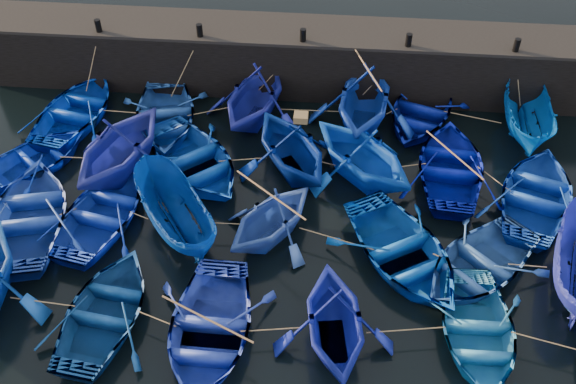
# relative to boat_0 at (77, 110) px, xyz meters

# --- Properties ---
(ground) EXTENTS (120.00, 120.00, 0.00)m
(ground) POSITION_rel_boat_0_xyz_m (8.63, -7.27, -0.50)
(ground) COLOR black
(ground) RESTS_ON ground
(quay_wall) EXTENTS (26.00, 2.50, 2.50)m
(quay_wall) POSITION_rel_boat_0_xyz_m (8.63, 3.23, 0.75)
(quay_wall) COLOR black
(quay_wall) RESTS_ON ground
(quay_top) EXTENTS (26.00, 2.50, 0.12)m
(quay_top) POSITION_rel_boat_0_xyz_m (8.63, 3.23, 2.06)
(quay_top) COLOR black
(quay_top) RESTS_ON quay_wall
(bollard_0) EXTENTS (0.24, 0.24, 0.50)m
(bollard_0) POSITION_rel_boat_0_xyz_m (0.63, 2.33, 2.37)
(bollard_0) COLOR black
(bollard_0) RESTS_ON quay_top
(bollard_1) EXTENTS (0.24, 0.24, 0.50)m
(bollard_1) POSITION_rel_boat_0_xyz_m (4.63, 2.33, 2.37)
(bollard_1) COLOR black
(bollard_1) RESTS_ON quay_top
(bollard_2) EXTENTS (0.24, 0.24, 0.50)m
(bollard_2) POSITION_rel_boat_0_xyz_m (8.63, 2.33, 2.37)
(bollard_2) COLOR black
(bollard_2) RESTS_ON quay_top
(bollard_3) EXTENTS (0.24, 0.24, 0.50)m
(bollard_3) POSITION_rel_boat_0_xyz_m (12.63, 2.33, 2.37)
(bollard_3) COLOR black
(bollard_3) RESTS_ON quay_top
(bollard_4) EXTENTS (0.24, 0.24, 0.50)m
(bollard_4) POSITION_rel_boat_0_xyz_m (16.63, 2.33, 2.37)
(bollard_4) COLOR black
(bollard_4) RESTS_ON quay_top
(boat_0) EXTENTS (4.34, 5.43, 1.01)m
(boat_0) POSITION_rel_boat_0_xyz_m (0.00, 0.00, 0.00)
(boat_0) COLOR #002A98
(boat_0) RESTS_ON ground
(boat_1) EXTENTS (4.42, 5.46, 1.00)m
(boat_1) POSITION_rel_boat_0_xyz_m (3.49, -0.06, -0.00)
(boat_1) COLOR #1B4996
(boat_1) RESTS_ON ground
(boat_2) EXTENTS (4.90, 5.32, 2.34)m
(boat_2) POSITION_rel_boat_0_xyz_m (6.91, 0.68, 0.67)
(boat_2) COLOR navy
(boat_2) RESTS_ON ground
(boat_3) EXTENTS (4.72, 5.29, 2.53)m
(boat_3) POSITION_rel_boat_0_xyz_m (11.10, 0.74, 0.76)
(boat_3) COLOR #133ABF
(boat_3) RESTS_ON ground
(boat_4) EXTENTS (4.70, 5.50, 0.96)m
(boat_4) POSITION_rel_boat_0_xyz_m (13.32, 1.12, -0.02)
(boat_4) COLOR #031077
(boat_4) RESTS_ON ground
(boat_5) EXTENTS (2.01, 4.64, 1.76)m
(boat_5) POSITION_rel_boat_0_xyz_m (17.23, 0.56, 0.37)
(boat_5) COLOR #0353B8
(boat_5) RESTS_ON ground
(boat_6) EXTENTS (4.86, 5.03, 0.85)m
(boat_6) POSITION_rel_boat_0_xyz_m (-0.56, -2.85, -0.08)
(boat_6) COLOR #092CAF
(boat_6) RESTS_ON ground
(boat_7) EXTENTS (5.38, 5.79, 2.48)m
(boat_7) POSITION_rel_boat_0_xyz_m (2.64, -2.81, 0.74)
(boat_7) COLOR navy
(boat_7) RESTS_ON ground
(boat_8) EXTENTS (6.02, 6.19, 1.05)m
(boat_8) POSITION_rel_boat_0_xyz_m (5.12, -2.57, 0.02)
(boat_8) COLOR #0B43BD
(boat_8) RESTS_ON ground
(boat_9) EXTENTS (5.51, 5.70, 2.30)m
(boat_9) POSITION_rel_boat_0_xyz_m (8.59, -2.23, 0.65)
(boat_9) COLOR navy
(boat_9) RESTS_ON ground
(boat_10) EXTENTS (5.95, 5.96, 2.38)m
(boat_10) POSITION_rel_boat_0_xyz_m (11.06, -2.42, 0.69)
(boat_10) COLOR blue
(boat_10) RESTS_ON ground
(boat_11) EXTENTS (3.87, 5.14, 1.01)m
(boat_11) POSITION_rel_boat_0_xyz_m (14.23, -2.04, 0.00)
(boat_11) COLOR #000B88
(boat_11) RESTS_ON ground
(boat_12) EXTENTS (4.92, 5.77, 1.01)m
(boat_12) POSITION_rel_boat_0_xyz_m (16.99, -3.23, 0.00)
(boat_12) COLOR #0F3BAE
(boat_12) RESTS_ON ground
(boat_13) EXTENTS (4.80, 5.90, 1.07)m
(boat_13) POSITION_rel_boat_0_xyz_m (0.37, -5.69, 0.03)
(boat_13) COLOR #1D40A4
(boat_13) RESTS_ON ground
(boat_14) EXTENTS (4.18, 5.20, 0.96)m
(boat_14) POSITION_rel_boat_0_xyz_m (2.67, -5.31, -0.02)
(boat_14) COLOR #1231B4
(boat_14) RESTS_ON ground
(boat_15) EXTENTS (4.04, 4.67, 1.75)m
(boat_15) POSITION_rel_boat_0_xyz_m (5.13, -5.57, 0.37)
(boat_15) COLOR navy
(boat_15) RESTS_ON ground
(boat_16) EXTENTS (4.70, 4.81, 1.92)m
(boat_16) POSITION_rel_boat_0_xyz_m (8.22, -5.52, 0.46)
(boat_16) COLOR blue
(boat_16) RESTS_ON ground
(boat_17) EXTENTS (5.70, 6.18, 1.05)m
(boat_17) POSITION_rel_boat_0_xyz_m (12.37, -6.23, 0.02)
(boat_17) COLOR #0542A7
(boat_17) RESTS_ON ground
(boat_18) EXTENTS (5.54, 5.57, 0.95)m
(boat_18) POSITION_rel_boat_0_xyz_m (14.61, -6.44, -0.03)
(boat_18) COLOR #285597
(boat_18) RESTS_ON ground
(boat_21) EXTENTS (3.71, 4.80, 0.92)m
(boat_21) POSITION_rel_boat_0_xyz_m (3.91, -9.11, -0.04)
(boat_21) COLOR navy
(boat_21) RESTS_ON ground
(boat_22) EXTENTS (3.51, 4.87, 1.00)m
(boat_22) POSITION_rel_boat_0_xyz_m (6.91, -9.53, -0.00)
(boat_22) COLOR #243BC2
(boat_22) RESTS_ON ground
(boat_23) EXTENTS (3.94, 4.38, 2.06)m
(boat_23) POSITION_rel_boat_0_xyz_m (10.35, -9.26, 0.53)
(boat_23) COLOR navy
(boat_23) RESTS_ON ground
(boat_24) EXTENTS (3.20, 4.39, 0.90)m
(boat_24) POSITION_rel_boat_0_xyz_m (14.31, -8.89, -0.06)
(boat_24) COLOR blue
(boat_24) RESTS_ON ground
(wooden_crate) EXTENTS (0.48, 0.44, 0.25)m
(wooden_crate) POSITION_rel_boat_0_xyz_m (8.89, -2.23, 1.92)
(wooden_crate) COLOR olive
(wooden_crate) RESTS_ON boat_9
(mooring_ropes) EXTENTS (17.28, 11.88, 2.10)m
(mooring_ropes) POSITION_rel_boat_0_xyz_m (8.91, -2.33, 0.37)
(mooring_ropes) COLOR tan
(mooring_ropes) RESTS_ON ground
(loose_oars) EXTENTS (9.57, 12.34, 1.58)m
(loose_oars) POSITION_rel_boat_0_xyz_m (10.11, -4.09, 1.14)
(loose_oars) COLOR #99724C
(loose_oars) RESTS_ON ground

